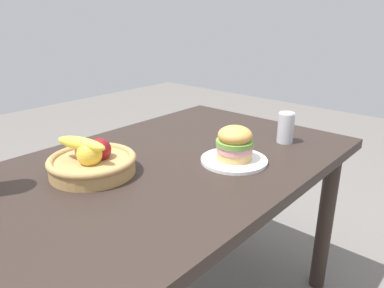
% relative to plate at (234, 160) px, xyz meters
% --- Properties ---
extents(dining_table, '(1.40, 0.90, 0.75)m').
position_rel_plate_xyz_m(dining_table, '(-0.14, 0.18, -0.11)').
color(dining_table, '#2D231E').
rests_on(dining_table, ground_plane).
extents(plate, '(0.24, 0.24, 0.01)m').
position_rel_plate_xyz_m(plate, '(0.00, 0.00, 0.00)').
color(plate, white).
rests_on(plate, dining_table).
extents(sandwich, '(0.13, 0.13, 0.12)m').
position_rel_plate_xyz_m(sandwich, '(-0.00, 0.00, 0.07)').
color(sandwich, '#DBAD60').
rests_on(sandwich, plate).
extents(soda_can, '(0.07, 0.07, 0.13)m').
position_rel_plate_xyz_m(soda_can, '(0.31, -0.04, 0.06)').
color(soda_can, silver).
rests_on(soda_can, dining_table).
extents(fruit_basket, '(0.29, 0.29, 0.14)m').
position_rel_plate_xyz_m(fruit_basket, '(-0.39, 0.29, 0.04)').
color(fruit_basket, tan).
rests_on(fruit_basket, dining_table).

